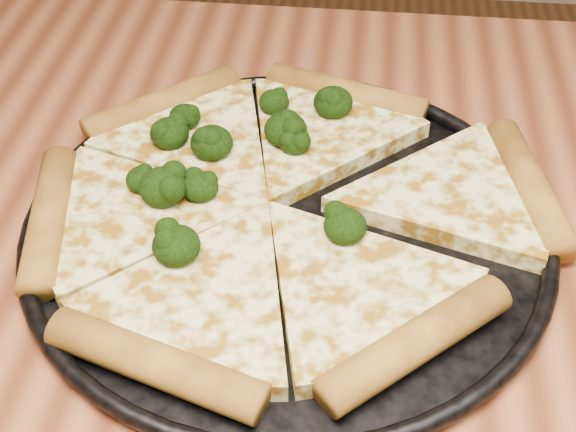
# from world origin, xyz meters

# --- Properties ---
(pizza_pan) EXTENTS (0.37, 0.37, 0.02)m
(pizza_pan) POSITION_xyz_m (-0.11, 0.11, 0.76)
(pizza_pan) COLOR black
(pizza_pan) RESTS_ON dining_table
(pizza) EXTENTS (0.39, 0.36, 0.03)m
(pizza) POSITION_xyz_m (-0.12, 0.12, 0.77)
(pizza) COLOR #FFFB9C
(pizza) RESTS_ON pizza_pan
(broccoli_florets) EXTENTS (0.17, 0.21, 0.03)m
(broccoli_florets) POSITION_xyz_m (-0.16, 0.16, 0.78)
(broccoli_florets) COLOR black
(broccoli_florets) RESTS_ON pizza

